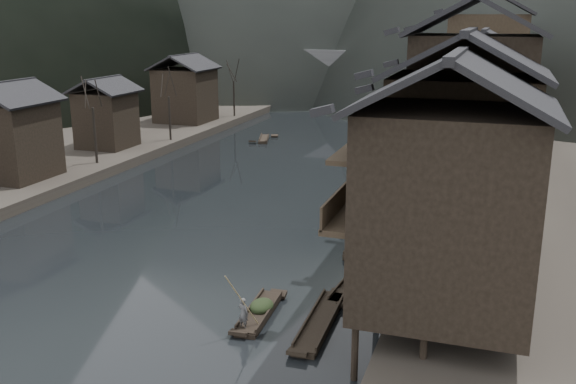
% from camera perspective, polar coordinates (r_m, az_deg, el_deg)
% --- Properties ---
extents(water, '(300.00, 300.00, 0.00)m').
position_cam_1_polar(water, '(41.35, -10.37, -5.47)').
color(water, black).
rests_on(water, ground).
extents(left_bank, '(40.00, 200.00, 1.20)m').
position_cam_1_polar(left_bank, '(92.44, -17.64, 6.09)').
color(left_bank, '#2D2823').
rests_on(left_bank, ground).
extents(stilt_houses, '(9.00, 67.60, 17.03)m').
position_cam_1_polar(stilt_houses, '(53.36, 16.71, 8.85)').
color(stilt_houses, black).
rests_on(stilt_houses, ground).
extents(left_houses, '(8.10, 53.20, 8.73)m').
position_cam_1_polar(left_houses, '(67.35, -17.81, 7.15)').
color(left_houses, black).
rests_on(left_houses, left_bank).
extents(bare_trees, '(3.77, 61.11, 7.55)m').
position_cam_1_polar(bare_trees, '(64.86, -15.59, 7.62)').
color(bare_trees, black).
rests_on(bare_trees, left_bank).
extents(moored_sampans, '(3.22, 67.84, 0.47)m').
position_cam_1_polar(moored_sampans, '(59.91, 11.13, 1.30)').
color(moored_sampans, black).
rests_on(moored_sampans, water).
extents(midriver_boats, '(14.74, 9.81, 0.44)m').
position_cam_1_polar(midriver_boats, '(77.54, 2.85, 4.80)').
color(midriver_boats, black).
rests_on(midriver_boats, water).
extents(stone_bridge, '(40.00, 6.00, 9.00)m').
position_cam_1_polar(stone_bridge, '(107.76, 8.41, 10.31)').
color(stone_bridge, '#4C4C4F').
rests_on(stone_bridge, ground).
extents(hero_sampan, '(1.40, 5.32, 0.44)m').
position_cam_1_polar(hero_sampan, '(32.77, -2.52, -10.63)').
color(hero_sampan, black).
rests_on(hero_sampan, water).
extents(cargo_heap, '(1.16, 1.52, 0.70)m').
position_cam_1_polar(cargo_heap, '(32.71, -2.36, -9.54)').
color(cargo_heap, black).
rests_on(cargo_heap, hero_sampan).
extents(boatman, '(0.67, 0.56, 1.58)m').
position_cam_1_polar(boatman, '(30.82, -4.00, -10.31)').
color(boatman, '#4E4F51').
rests_on(boatman, hero_sampan).
extents(bamboo_pole, '(1.46, 1.85, 3.80)m').
position_cam_1_polar(bamboo_pole, '(29.67, -3.74, -5.68)').
color(bamboo_pole, '#8C7A51').
rests_on(bamboo_pole, boatman).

